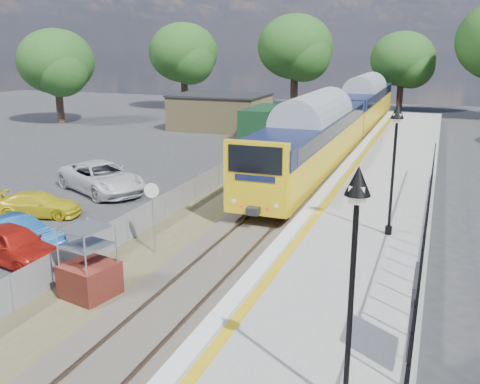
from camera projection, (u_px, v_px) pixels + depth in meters
The scene contains 17 objects.
ground at pixel (178, 307), 15.58m from camera, with size 120.00×120.00×0.00m, color #2D2D30.
track_bed at pixel (265, 210), 24.44m from camera, with size 5.90×80.00×0.29m.
platform at pixel (364, 225), 21.25m from camera, with size 5.00×70.00×0.90m, color gray.
platform_edge at pixel (313, 209), 21.83m from camera, with size 0.90×70.00×0.01m.
victorian_lamp_south at pixel (355, 235), 8.96m from camera, with size 0.44×0.44×4.60m.
victorian_lamp_north at pixel (396, 139), 18.05m from camera, with size 0.44×0.44×4.60m.
palisade_fence at pixel (423, 251), 14.88m from camera, with size 0.12×26.00×2.00m.
wire_fence at pixel (211, 180), 27.67m from camera, with size 0.06×52.00×1.20m.
outbuilding at pixel (228, 114), 47.03m from camera, with size 10.80×10.10×3.12m.
tree_line at pixel (389, 53), 51.23m from camera, with size 56.80×43.80×11.88m.
train at pixel (345, 115), 39.59m from camera, with size 2.82×40.83×3.51m.
brick_plinth at pixel (89, 264), 15.92m from camera, with size 1.67×1.67×2.27m.
speed_sign at pixel (153, 207), 19.05m from camera, with size 0.53×0.16×2.68m.
car_red at pixel (14, 244), 18.60m from camera, with size 1.58×3.93×1.34m, color #AF1A10.
car_blue at pixel (17, 234), 19.83m from camera, with size 1.29×3.70×1.22m, color #185195.
car_yellow at pixel (38, 204), 23.72m from camera, with size 1.52×3.73×1.08m, color yellow.
car_white at pixel (102, 178), 27.52m from camera, with size 2.57×5.58×1.55m, color silver.
Camera 1 is at (6.67, -12.58, 7.39)m, focal length 40.00 mm.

